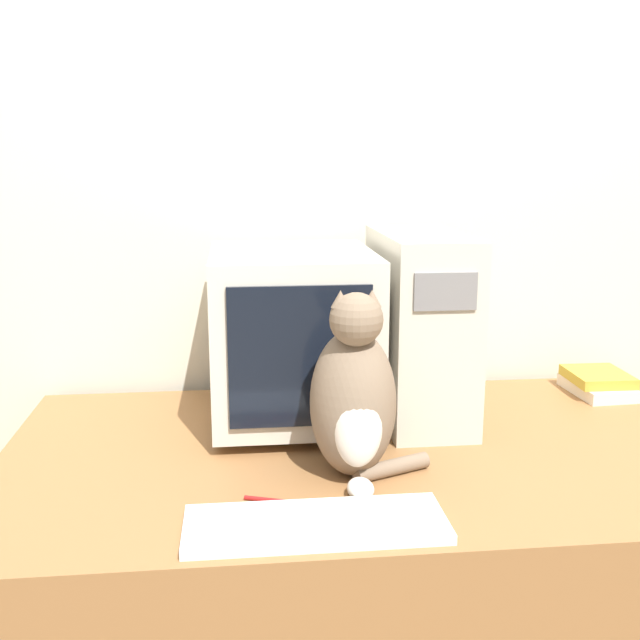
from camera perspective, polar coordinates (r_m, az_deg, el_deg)
wall_back at (r=2.13m, az=2.21°, el=7.99°), size 7.00×0.05×2.50m
desk at (r=1.90m, az=4.49°, el=-20.39°), size 1.70×0.93×0.77m
crt_monitor at (r=1.82m, az=-2.10°, el=-1.14°), size 0.39×0.46×0.42m
computer_tower at (r=1.88m, az=7.56°, el=-0.41°), size 0.20×0.45×0.46m
keyboard at (r=1.37m, az=-0.33°, el=-15.27°), size 0.47×0.17×0.02m
cat at (r=1.52m, az=2.62°, el=-5.99°), size 0.25×0.26×0.39m
book_stack at (r=2.22m, az=20.38°, el=-4.51°), size 0.15×0.21×0.06m
pen at (r=1.46m, az=-2.93°, el=-13.64°), size 0.14×0.06×0.01m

